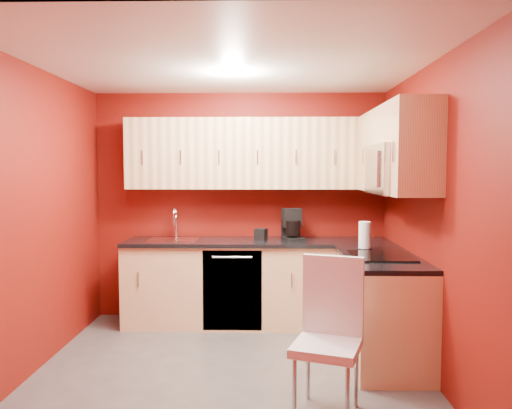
{
  "coord_description": "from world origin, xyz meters",
  "views": [
    {
      "loc": [
        0.29,
        -4.05,
        1.66
      ],
      "look_at": [
        0.2,
        0.55,
        1.33
      ],
      "focal_mm": 35.0,
      "sensor_mm": 36.0,
      "label": 1
    }
  ],
  "objects_px": {
    "microwave": "(396,169)",
    "sink": "(173,236)",
    "paper_towel": "(365,235)",
    "dining_chair": "(327,338)",
    "coffee_maker": "(294,225)",
    "napkin_holder": "(261,235)"
  },
  "relations": [
    {
      "from": "microwave",
      "to": "sink",
      "type": "bearing_deg",
      "value": 154.4
    },
    {
      "from": "paper_towel",
      "to": "dining_chair",
      "type": "distance_m",
      "value": 1.56
    },
    {
      "from": "coffee_maker",
      "to": "napkin_holder",
      "type": "distance_m",
      "value": 0.36
    },
    {
      "from": "sink",
      "to": "paper_towel",
      "type": "bearing_deg",
      "value": -17.13
    },
    {
      "from": "microwave",
      "to": "coffee_maker",
      "type": "height_order",
      "value": "microwave"
    },
    {
      "from": "dining_chair",
      "to": "napkin_holder",
      "type": "bearing_deg",
      "value": 122.47
    },
    {
      "from": "paper_towel",
      "to": "sink",
      "type": "bearing_deg",
      "value": 162.87
    },
    {
      "from": "napkin_holder",
      "to": "dining_chair",
      "type": "bearing_deg",
      "value": -76.53
    },
    {
      "from": "napkin_holder",
      "to": "dining_chair",
      "type": "distance_m",
      "value": 2.04
    },
    {
      "from": "napkin_holder",
      "to": "microwave",
      "type": "bearing_deg",
      "value": -39.74
    },
    {
      "from": "coffee_maker",
      "to": "paper_towel",
      "type": "bearing_deg",
      "value": -57.36
    },
    {
      "from": "napkin_holder",
      "to": "dining_chair",
      "type": "relative_size",
      "value": 0.12
    },
    {
      "from": "coffee_maker",
      "to": "microwave",
      "type": "bearing_deg",
      "value": -65.79
    },
    {
      "from": "sink",
      "to": "paper_towel",
      "type": "relative_size",
      "value": 2.01
    },
    {
      "from": "microwave",
      "to": "dining_chair",
      "type": "distance_m",
      "value": 1.65
    },
    {
      "from": "napkin_holder",
      "to": "paper_towel",
      "type": "bearing_deg",
      "value": -29.29
    },
    {
      "from": "paper_towel",
      "to": "dining_chair",
      "type": "height_order",
      "value": "paper_towel"
    },
    {
      "from": "sink",
      "to": "napkin_holder",
      "type": "bearing_deg",
      "value": -2.53
    },
    {
      "from": "coffee_maker",
      "to": "dining_chair",
      "type": "relative_size",
      "value": 0.32
    },
    {
      "from": "microwave",
      "to": "coffee_maker",
      "type": "distance_m",
      "value": 1.41
    },
    {
      "from": "microwave",
      "to": "sink",
      "type": "height_order",
      "value": "microwave"
    },
    {
      "from": "sink",
      "to": "napkin_holder",
      "type": "distance_m",
      "value": 0.94
    }
  ]
}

